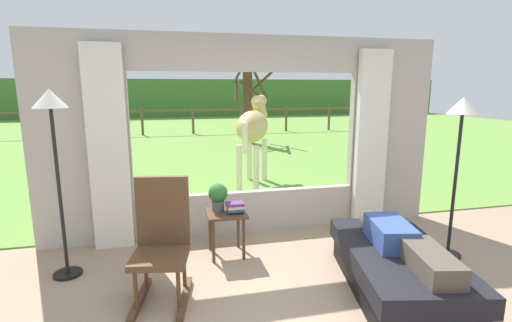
# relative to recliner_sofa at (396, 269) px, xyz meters

# --- Properties ---
(back_wall_with_window) EXTENTS (5.20, 0.12, 2.55)m
(back_wall_with_window) POSITION_rel_recliner_sofa_xyz_m (-1.05, 1.82, 1.03)
(back_wall_with_window) COLOR #ADA599
(back_wall_with_window) RESTS_ON ground_plane
(curtain_panel_left) EXTENTS (0.44, 0.10, 2.40)m
(curtain_panel_left) POSITION_rel_recliner_sofa_xyz_m (-2.74, 1.68, 0.98)
(curtain_panel_left) COLOR silver
(curtain_panel_left) RESTS_ON ground_plane
(curtain_panel_right) EXTENTS (0.44, 0.10, 2.40)m
(curtain_panel_right) POSITION_rel_recliner_sofa_xyz_m (0.64, 1.68, 0.98)
(curtain_panel_right) COLOR silver
(curtain_panel_right) RESTS_ON ground_plane
(outdoor_pasture_lawn) EXTENTS (36.00, 21.68, 0.02)m
(outdoor_pasture_lawn) POSITION_rel_recliner_sofa_xyz_m (-1.05, 12.72, -0.21)
(outdoor_pasture_lawn) COLOR olive
(outdoor_pasture_lawn) RESTS_ON ground_plane
(distant_hill_ridge) EXTENTS (36.00, 2.00, 2.40)m
(distant_hill_ridge) POSITION_rel_recliner_sofa_xyz_m (-1.05, 22.56, 0.98)
(distant_hill_ridge) COLOR #426E31
(distant_hill_ridge) RESTS_ON ground_plane
(recliner_sofa) EXTENTS (1.23, 1.85, 0.42)m
(recliner_sofa) POSITION_rel_recliner_sofa_xyz_m (0.00, 0.00, 0.00)
(recliner_sofa) COLOR black
(recliner_sofa) RESTS_ON ground_plane
(reclining_person) EXTENTS (0.46, 1.43, 0.22)m
(reclining_person) POSITION_rel_recliner_sofa_xyz_m (0.00, -0.05, 0.30)
(reclining_person) COLOR #334C8C
(reclining_person) RESTS_ON recliner_sofa
(rocking_chair) EXTENTS (0.57, 0.75, 1.12)m
(rocking_chair) POSITION_rel_recliner_sofa_xyz_m (-2.15, 0.41, 0.33)
(rocking_chair) COLOR #4C331E
(rocking_chair) RESTS_ON ground_plane
(side_table) EXTENTS (0.44, 0.44, 0.52)m
(side_table) POSITION_rel_recliner_sofa_xyz_m (-1.45, 1.15, 0.21)
(side_table) COLOR #4C331E
(side_table) RESTS_ON ground_plane
(potted_plant) EXTENTS (0.22, 0.22, 0.32)m
(potted_plant) POSITION_rel_recliner_sofa_xyz_m (-1.53, 1.21, 0.48)
(potted_plant) COLOR #4C5156
(potted_plant) RESTS_ON side_table
(book_stack) EXTENTS (0.20, 0.16, 0.12)m
(book_stack) POSITION_rel_recliner_sofa_xyz_m (-1.35, 1.09, 0.37)
(book_stack) COLOR black
(book_stack) RESTS_ON side_table
(floor_lamp_left) EXTENTS (0.32, 0.32, 1.90)m
(floor_lamp_left) POSITION_rel_recliner_sofa_xyz_m (-3.13, 1.04, 1.32)
(floor_lamp_left) COLOR black
(floor_lamp_left) RESTS_ON ground_plane
(floor_lamp_right) EXTENTS (0.32, 0.32, 1.81)m
(floor_lamp_right) POSITION_rel_recliner_sofa_xyz_m (1.03, 0.54, 1.24)
(floor_lamp_right) COLOR black
(floor_lamp_right) RESTS_ON ground_plane
(horse) EXTENTS (1.10, 1.77, 1.73)m
(horse) POSITION_rel_recliner_sofa_xyz_m (-0.44, 4.19, 0.94)
(horse) COLOR tan
(horse) RESTS_ON outdoor_pasture_lawn
(pasture_tree) EXTENTS (1.32, 1.61, 2.74)m
(pasture_tree) POSITION_rel_recliner_sofa_xyz_m (0.64, 9.72, 1.26)
(pasture_tree) COLOR #4C3823
(pasture_tree) RESTS_ON outdoor_pasture_lawn
(pasture_fence_line) EXTENTS (16.10, 0.10, 1.10)m
(pasture_fence_line) POSITION_rel_recliner_sofa_xyz_m (-1.05, 12.69, 0.53)
(pasture_fence_line) COLOR brown
(pasture_fence_line) RESTS_ON outdoor_pasture_lawn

